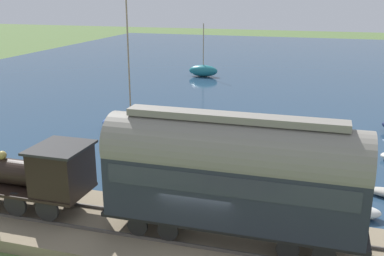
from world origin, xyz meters
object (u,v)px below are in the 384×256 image
rowboat_far_out (357,211)px  sailboat_blue (131,124)px  passenger_coach (232,171)px  steam_locomotive (37,173)px  rowboat_near_shore (283,148)px  sailboat_teal (203,71)px

rowboat_far_out → sailboat_blue: bearing=55.8°
passenger_coach → sailboat_blue: 15.87m
steam_locomotive → rowboat_near_shore: steam_locomotive is taller
passenger_coach → sailboat_blue: size_ratio=1.01×
steam_locomotive → rowboat_near_shore: size_ratio=2.79×
passenger_coach → rowboat_near_shore: size_ratio=4.47×
steam_locomotive → sailboat_teal: 33.98m
rowboat_near_shore → rowboat_far_out: rowboat_far_out is taller
steam_locomotive → passenger_coach: 7.96m
passenger_coach → rowboat_far_out: size_ratio=4.75×
sailboat_blue → rowboat_far_out: bearing=-116.1°
sailboat_teal → rowboat_near_shore: size_ratio=2.79×
rowboat_far_out → steam_locomotive: bearing=104.8°
passenger_coach → rowboat_far_out: 6.76m
sailboat_blue → rowboat_near_shore: size_ratio=4.40×
sailboat_blue → rowboat_near_shore: (-1.18, -10.22, -0.31)m
passenger_coach → rowboat_far_out: bearing=-48.4°
passenger_coach → rowboat_near_shore: 11.70m
sailboat_blue → rowboat_near_shore: bearing=-91.7°
steam_locomotive → sailboat_blue: 12.68m
sailboat_blue → rowboat_far_out: sailboat_blue is taller
sailboat_blue → rowboat_far_out: size_ratio=4.68×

